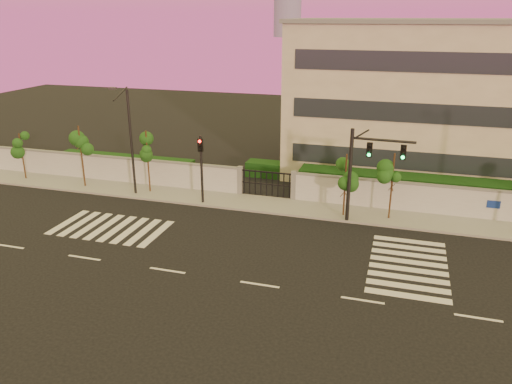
% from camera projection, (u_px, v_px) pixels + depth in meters
% --- Properties ---
extents(ground, '(120.00, 120.00, 0.00)m').
position_uv_depth(ground, '(260.00, 285.00, 24.56)').
color(ground, black).
rests_on(ground, ground).
extents(sidewalk, '(60.00, 3.00, 0.15)m').
position_uv_depth(sidewalk, '(303.00, 208.00, 34.01)').
color(sidewalk, gray).
rests_on(sidewalk, ground).
extents(perimeter_wall, '(60.00, 0.36, 2.20)m').
position_uv_depth(perimeter_wall, '(309.00, 188.00, 35.00)').
color(perimeter_wall, '#ABAEB2').
rests_on(perimeter_wall, ground).
extents(hedge_row, '(41.00, 4.25, 1.80)m').
position_uv_depth(hedge_row, '(330.00, 181.00, 37.26)').
color(hedge_row, black).
rests_on(hedge_row, ground).
extents(institutional_building, '(24.40, 12.40, 12.25)m').
position_uv_depth(institutional_building, '(445.00, 99.00, 39.89)').
color(institutional_building, '#B8B19B').
rests_on(institutional_building, ground).
extents(road_markings, '(57.00, 7.62, 0.02)m').
position_uv_depth(road_markings, '(252.00, 248.00, 28.37)').
color(road_markings, silver).
rests_on(road_markings, ground).
extents(street_tree_a, '(1.36, 1.08, 3.82)m').
position_uv_depth(street_tree_a, '(21.00, 146.00, 39.18)').
color(street_tree_a, '#382314').
rests_on(street_tree_a, ground).
extents(street_tree_b, '(1.48, 1.18, 4.82)m').
position_uv_depth(street_tree_b, '(80.00, 143.00, 37.14)').
color(street_tree_b, '#382314').
rests_on(street_tree_b, ground).
extents(street_tree_c, '(1.43, 1.14, 4.74)m').
position_uv_depth(street_tree_c, '(147.00, 148.00, 36.00)').
color(street_tree_c, '#382314').
rests_on(street_tree_c, ground).
extents(street_tree_d, '(1.44, 1.14, 4.27)m').
position_uv_depth(street_tree_d, '(346.00, 171.00, 31.73)').
color(street_tree_d, '#382314').
rests_on(street_tree_d, ground).
extents(street_tree_e, '(1.40, 1.11, 4.47)m').
position_uv_depth(street_tree_e, '(393.00, 171.00, 31.19)').
color(street_tree_e, '#382314').
rests_on(street_tree_e, ground).
extents(traffic_signal_main, '(3.85, 0.43, 6.09)m').
position_uv_depth(traffic_signal_main, '(363.00, 165.00, 30.47)').
color(traffic_signal_main, black).
rests_on(traffic_signal_main, ground).
extents(traffic_signal_secondary, '(0.38, 0.36, 4.92)m').
position_uv_depth(traffic_signal_secondary, '(201.00, 161.00, 33.95)').
color(traffic_signal_secondary, black).
rests_on(traffic_signal_secondary, ground).
extents(streetlight_west, '(0.48, 1.95, 8.08)m').
position_uv_depth(streetlight_west, '(130.00, 137.00, 35.16)').
color(streetlight_west, black).
rests_on(streetlight_west, ground).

